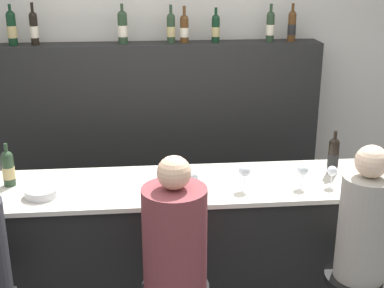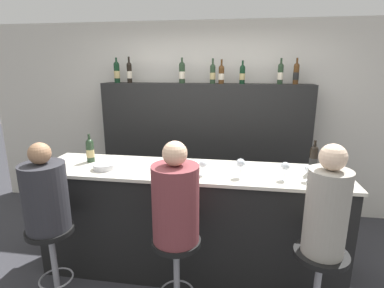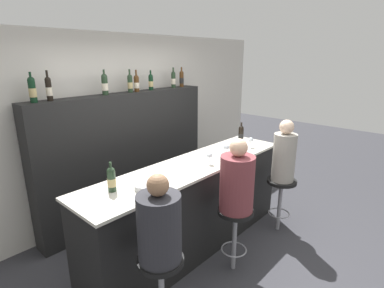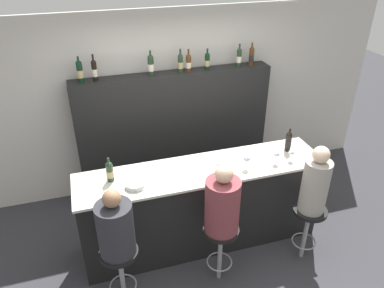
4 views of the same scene
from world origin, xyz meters
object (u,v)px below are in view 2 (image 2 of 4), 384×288
at_px(bar_stool_right, 319,271).
at_px(wine_bottle_counter_1, 313,159).
at_px(wine_bottle_backbar_1, 129,72).
at_px(metal_bowl, 104,166).
at_px(guest_seated_left, 45,194).
at_px(wine_bottle_backbar_3, 213,73).
at_px(wine_bottle_backbar_4, 221,74).
at_px(guest_seated_middle, 176,200).
at_px(bar_stool_left, 52,245).
at_px(wine_glass_3, 309,170).
at_px(guest_seated_right, 327,207).
at_px(wine_bottle_backbar_5, 242,74).
at_px(wine_glass_2, 285,167).
at_px(wine_bottle_backbar_0, 117,72).
at_px(wine_glass_1, 241,164).
at_px(wine_bottle_counter_0, 90,150).
at_px(wine_bottle_backbar_2, 182,72).
at_px(wine_bottle_backbar_7, 296,73).
at_px(bar_stool_middle, 176,257).
at_px(wine_glass_0, 203,164).
at_px(wine_bottle_backbar_6, 280,73).

bearing_deg(bar_stool_right, wine_bottle_counter_1, 85.44).
xyz_separation_m(wine_bottle_counter_1, wine_bottle_backbar_1, (-2.12, 1.16, 0.73)).
height_order(metal_bowl, guest_seated_left, guest_seated_left).
xyz_separation_m(wine_bottle_backbar_3, guest_seated_left, (-1.17, -1.86, -0.90)).
height_order(wine_bottle_backbar_4, guest_seated_middle, wine_bottle_backbar_4).
xyz_separation_m(bar_stool_left, guest_seated_middle, (1.07, 0.00, 0.49)).
distance_m(bar_stool_left, guest_seated_left, 0.46).
distance_m(wine_glass_3, guest_seated_right, 0.50).
xyz_separation_m(wine_bottle_backbar_5, wine_glass_2, (0.38, -1.38, -0.73)).
xyz_separation_m(wine_bottle_backbar_0, wine_bottle_backbar_1, (0.17, 0.00, -0.00)).
height_order(wine_bottle_backbar_5, wine_glass_1, wine_bottle_backbar_5).
distance_m(wine_bottle_backbar_5, bar_stool_right, 2.38).
relative_size(wine_bottle_counter_0, wine_bottle_backbar_2, 0.90).
distance_m(wine_bottle_counter_0, wine_bottle_backbar_7, 2.54).
bearing_deg(wine_bottle_backbar_7, wine_glass_3, -92.91).
distance_m(guest_seated_middle, bar_stool_right, 1.17).
height_order(guest_seated_middle, bar_stool_right, guest_seated_middle).
height_order(bar_stool_left, bar_stool_middle, same).
distance_m(wine_bottle_backbar_1, wine_bottle_backbar_4, 1.21).
height_order(wine_bottle_backbar_0, wine_bottle_backbar_7, wine_bottle_backbar_0).
height_order(wine_bottle_backbar_1, wine_glass_1, wine_bottle_backbar_1).
relative_size(wine_bottle_backbar_7, bar_stool_middle, 0.43).
bearing_deg(wine_glass_0, wine_bottle_backbar_4, 87.50).
distance_m(wine_bottle_backbar_6, bar_stool_middle, 2.49).
xyz_separation_m(wine_bottle_backbar_4, guest_seated_left, (-1.28, -1.86, -0.89)).
height_order(wine_bottle_backbar_2, guest_seated_right, wine_bottle_backbar_2).
bearing_deg(wine_bottle_backbar_1, wine_bottle_backbar_3, -0.00).
xyz_separation_m(wine_bottle_backbar_4, wine_bottle_backbar_6, (0.72, 0.00, 0.01)).
xyz_separation_m(wine_bottle_backbar_7, bar_stool_left, (-2.18, -1.86, -1.37)).
xyz_separation_m(wine_bottle_counter_0, wine_bottle_backbar_0, (-0.15, 1.16, 0.74)).
bearing_deg(wine_glass_2, wine_bottle_backbar_4, 114.92).
bearing_deg(wine_bottle_backbar_0, bar_stool_middle, -57.79).
height_order(guest_seated_middle, guest_seated_right, guest_seated_right).
bearing_deg(bar_stool_middle, wine_bottle_backbar_2, 98.99).
height_order(wine_bottle_backbar_0, wine_bottle_backbar_6, wine_bottle_backbar_0).
height_order(bar_stool_left, bar_stool_right, same).
bearing_deg(wine_bottle_backbar_5, wine_bottle_backbar_7, 0.00).
distance_m(wine_bottle_backbar_1, wine_bottle_backbar_3, 1.10).
height_order(wine_bottle_counter_0, wine_bottle_counter_1, wine_bottle_counter_1).
relative_size(wine_glass_0, wine_glass_3, 1.01).
distance_m(wine_glass_2, bar_stool_left, 2.07).
bearing_deg(wine_glass_0, metal_bowl, 178.84).
bearing_deg(wine_bottle_backbar_4, wine_bottle_backbar_6, 0.00).
xyz_separation_m(wine_glass_2, metal_bowl, (-1.64, 0.02, -0.09)).
bearing_deg(wine_glass_2, wine_bottle_backbar_5, 105.41).
relative_size(wine_bottle_backbar_4, guest_seated_right, 0.37).
height_order(wine_bottle_backbar_0, bar_stool_right, wine_bottle_backbar_0).
distance_m(wine_glass_2, wine_glass_3, 0.19).
xyz_separation_m(wine_bottle_backbar_5, wine_glass_1, (0.01, -1.38, -0.72)).
distance_m(wine_bottle_backbar_7, wine_glass_1, 1.68).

